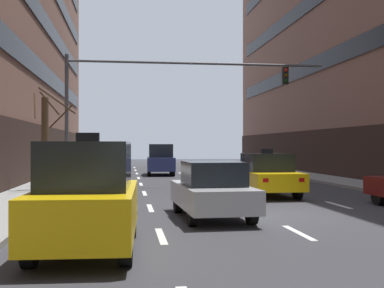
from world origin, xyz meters
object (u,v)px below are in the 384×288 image
traffic_signal_0 (155,90)px  taxi_driving_4 (88,196)px  car_driving_3 (116,159)px  street_tree_0 (46,140)px  taxi_driving_2 (266,175)px  car_driving_0 (212,190)px  car_driving_1 (161,160)px

traffic_signal_0 → taxi_driving_4: bearing=-98.4°
car_driving_3 → street_tree_0: (-2.57, -22.06, 1.39)m
taxi_driving_2 → car_driving_0: bearing=-118.8°
taxi_driving_2 → taxi_driving_4: (-6.21, -9.56, 0.20)m
taxi_driving_4 → traffic_signal_0: size_ratio=0.34×
traffic_signal_0 → car_driving_3: bearing=96.5°
taxi_driving_2 → street_tree_0: 9.37m
taxi_driving_4 → street_tree_0: (-2.67, 12.21, 1.20)m
taxi_driving_2 → traffic_signal_0: 7.49m
car_driving_1 → taxi_driving_2: size_ratio=0.97×
car_driving_0 → taxi_driving_4: taxi_driving_4 is taller
car_driving_1 → taxi_driving_4: bearing=-97.2°
taxi_driving_4 → traffic_signal_0: (2.13, 14.51, 3.68)m
taxi_driving_2 → car_driving_3: size_ratio=0.98×
car_driving_1 → taxi_driving_4: (-3.06, -24.35, -0.02)m
car_driving_0 → street_tree_0: street_tree_0 is taller
car_driving_0 → taxi_driving_4: 4.92m
taxi_driving_2 → traffic_signal_0: bearing=129.5°
street_tree_0 → car_driving_1: bearing=64.7°
traffic_signal_0 → car_driving_1: bearing=84.6°
taxi_driving_4 → street_tree_0: street_tree_0 is taller
car_driving_1 → taxi_driving_4: size_ratio=1.02×
car_driving_0 → taxi_driving_2: 6.52m
car_driving_3 → street_tree_0: size_ratio=1.10×
street_tree_0 → car_driving_0: bearing=-55.6°
taxi_driving_2 → car_driving_3: 25.50m
taxi_driving_2 → car_driving_3: taxi_driving_2 is taller
car_driving_0 → car_driving_1: bearing=90.0°
car_driving_3 → traffic_signal_0: 20.26m
car_driving_1 → car_driving_3: (-3.16, 9.92, -0.20)m
car_driving_3 → traffic_signal_0: bearing=-83.5°
car_driving_1 → street_tree_0: 13.47m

